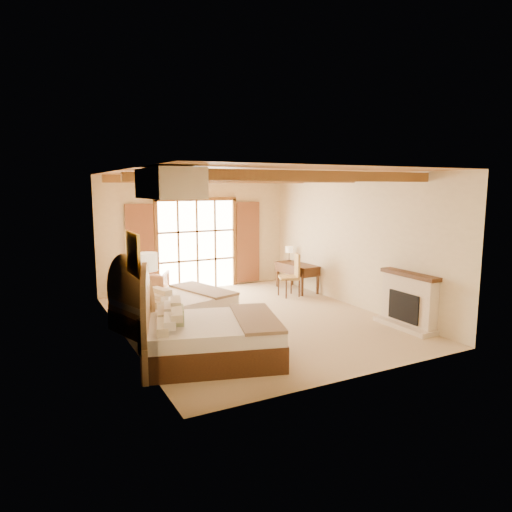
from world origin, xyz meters
TOP-DOWN VIEW (x-y plane):
  - floor at (0.00, 0.00)m, footprint 7.00×7.00m
  - wall_back at (0.00, 3.50)m, footprint 5.50×0.00m
  - wall_left at (-2.75, 0.00)m, footprint 0.00×7.00m
  - wall_right at (2.75, 0.00)m, footprint 0.00×7.00m
  - ceiling at (0.00, 0.00)m, footprint 7.00×7.00m
  - ceiling_beams at (0.00, 0.00)m, footprint 5.39×4.60m
  - french_doors at (0.00, 3.44)m, footprint 3.95×0.08m
  - fireplace at (2.60, -2.00)m, footprint 0.46×1.40m
  - painting at (-2.70, -0.75)m, footprint 0.06×0.95m
  - canopy_valance at (-2.40, -2.00)m, footprint 0.70×1.40m
  - bed_near at (-1.85, -1.81)m, footprint 2.70×2.26m
  - bed_far at (-1.83, 0.28)m, footprint 2.63×2.20m
  - nightstand at (-2.43, -1.16)m, footprint 0.60×0.60m
  - floor_lamp at (-2.50, -0.86)m, footprint 0.37×0.37m
  - armchair at (-1.54, 2.68)m, footprint 1.09×1.10m
  - ottoman at (-1.09, 2.09)m, footprint 0.65×0.65m
  - desk at (2.42, 1.96)m, footprint 0.72×1.44m
  - desk_chair at (1.87, 1.47)m, footprint 0.66×0.65m
  - desk_lamp at (2.49, 2.51)m, footprint 0.21×0.21m

SIDE VIEW (x-z plane):
  - floor at x=0.00m, z-range 0.00..0.00m
  - ottoman at x=-1.09m, z-range 0.00..0.43m
  - nightstand at x=-2.43m, z-range 0.00..0.63m
  - desk_chair at x=1.87m, z-range -0.22..0.93m
  - armchair at x=-1.54m, z-range 0.00..0.75m
  - desk at x=2.42m, z-range 0.03..0.78m
  - bed_far at x=-1.83m, z-range -0.28..1.16m
  - bed_near at x=-1.85m, z-range -0.29..1.19m
  - fireplace at x=2.60m, z-range -0.07..1.09m
  - desk_lamp at x=2.49m, z-range 0.86..1.29m
  - french_doors at x=0.00m, z-range -0.05..2.55m
  - floor_lamp at x=-2.50m, z-range 0.62..2.38m
  - wall_back at x=0.00m, z-range -1.15..4.35m
  - wall_left at x=-2.75m, z-range -1.90..5.10m
  - wall_right at x=2.75m, z-range -1.90..5.10m
  - painting at x=-2.70m, z-range 1.38..2.12m
  - canopy_valance at x=-2.40m, z-range 2.73..3.18m
  - ceiling_beams at x=0.00m, z-range 2.99..3.17m
  - ceiling at x=0.00m, z-range 3.20..3.20m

